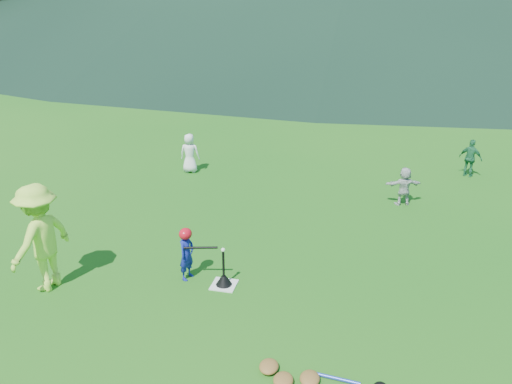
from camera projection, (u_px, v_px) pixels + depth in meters
ground at (224, 285)px, 9.22m from camera, size 120.00×120.00×0.00m
home_plate at (224, 285)px, 9.22m from camera, size 0.45×0.45×0.02m
baseball at (223, 250)px, 8.95m from camera, size 0.08×0.08×0.08m
batter_child at (187, 254)px, 9.28m from camera, size 0.32×0.41×1.01m
adult_coach at (41, 238)px, 8.82m from camera, size 0.95×1.40×2.00m
fielder_a at (190, 153)px, 14.96m from camera, size 0.61×0.43×1.18m
fielder_c at (470, 158)px, 14.60m from camera, size 0.71×0.54×1.12m
fielder_d at (404, 186)px, 12.62m from camera, size 0.97×0.58×1.00m
batting_tee at (224, 279)px, 9.18m from camera, size 0.30×0.30×0.68m
batter_gear at (187, 235)px, 9.12m from camera, size 0.73×0.26×0.37m
equipment_pile at (310, 379)px, 6.87m from camera, size 1.80×0.69×0.19m
outfield_fence at (344, 63)px, 34.28m from camera, size 70.07×0.08×1.33m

